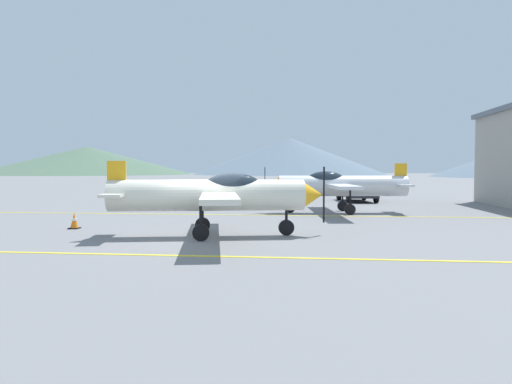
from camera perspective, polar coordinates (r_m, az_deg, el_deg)
The scene contains 9 objects.
ground_plane at distance 15.56m, azimuth -6.05°, elevation -5.50°, with size 400.00×400.00×0.00m, color slate.
apron_line_near at distance 12.63m, azimuth -9.03°, elevation -7.45°, with size 80.00×0.16×0.01m, color yellow.
apron_line_far at distance 23.12m, azimuth -1.96°, elevation -2.73°, with size 80.00×0.16×0.01m, color yellow.
airplane_near at distance 15.90m, azimuth -4.78°, elevation -0.24°, with size 7.28×8.31×2.49m.
airplane_mid at distance 24.49m, azimuth 9.56°, elevation 0.82°, with size 7.25×8.33×2.49m.
car_sedan at distance 33.21m, azimuth 11.85°, elevation 0.36°, with size 2.56×4.54×1.62m.
traffic_cone_front at distance 19.15m, azimuth -20.70°, elevation -3.23°, with size 0.36×0.36×0.59m.
hill_left at distance 181.35m, azimuth -19.35°, elevation 3.54°, with size 74.84×74.84×9.84m, color #4C6651.
hill_centerleft at distance 167.78m, azimuth 3.92°, elevation 4.26°, with size 66.72×66.72×12.74m, color slate.
Camera 1 is at (3.29, -15.04, 2.26)m, focal length 33.81 mm.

